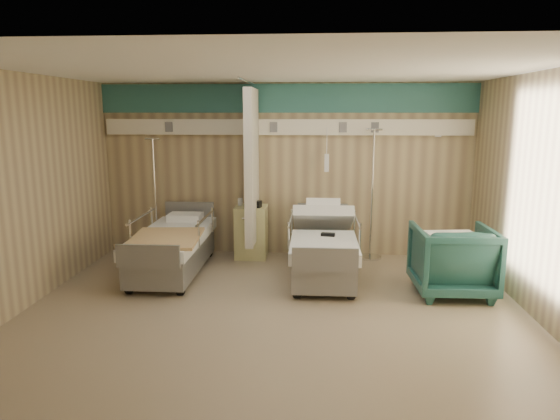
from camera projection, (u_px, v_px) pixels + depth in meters
The scene contains 13 objects.
ground at pixel (274, 310), 5.99m from camera, with size 6.00×5.00×0.00m, color tan.
room_walls at pixel (273, 153), 5.88m from camera, with size 6.04×5.04×2.82m.
bed_right at pixel (323, 255), 7.16m from camera, with size 1.00×2.16×0.63m, color white, non-canonical shape.
bed_left at pixel (173, 252), 7.30m from camera, with size 1.00×2.16×0.63m, color white, non-canonical shape.
bedside_cabinet at pixel (251, 232), 8.09m from camera, with size 0.50×0.48×0.85m, color #CEC881.
visitor_armchair at pixel (452, 260), 6.46m from camera, with size 0.97×1.00×0.91m, color #1F4F4B.
waffle_blanket at pixel (455, 224), 6.33m from camera, with size 0.63×0.56×0.07m, color silver.
iv_stand_right at pixel (371, 232), 8.04m from camera, with size 0.37×0.37×2.09m.
iv_stand_left at pixel (157, 234), 8.09m from camera, with size 0.35×0.35×1.94m.
call_remote at pixel (328, 235), 6.98m from camera, with size 0.19×0.09×0.04m, color black.
tan_blanket at pixel (165, 238), 6.78m from camera, with size 0.91×1.14×0.04m, color tan.
toiletry_bag at pixel (255, 204), 7.90m from camera, with size 0.19×0.12×0.11m, color black.
white_cup at pixel (240, 202), 8.07m from camera, with size 0.08×0.08×0.12m, color white.
Camera 1 is at (0.45, -5.62, 2.34)m, focal length 32.00 mm.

